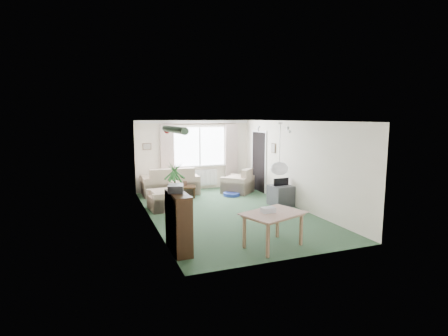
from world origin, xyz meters
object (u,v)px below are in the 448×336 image
object	(u,v)px
armchair_left	(164,196)
bookshelf	(178,222)
coffee_table	(183,192)
pet_bed	(231,194)
houseplant	(175,186)
dining_table	(273,230)
armchair_corner	(238,181)
tv_cube	(281,195)
sofa	(170,181)

from	to	relation	value
armchair_left	bookshelf	world-z (taller)	bookshelf
coffee_table	pet_bed	world-z (taller)	coffee_table
houseplant	pet_bed	world-z (taller)	houseplant
coffee_table	dining_table	world-z (taller)	dining_table
armchair_left	coffee_table	distance (m)	1.46
armchair_corner	dining_table	size ratio (longest dim) A/B	0.86
armchair_corner	coffee_table	bearing A→B (deg)	-41.28
coffee_table	houseplant	world-z (taller)	houseplant
armchair_corner	armchair_left	xyz separation A→B (m)	(-2.70, -1.27, -0.03)
houseplant	tv_cube	xyz separation A→B (m)	(2.98, -0.40, -0.40)
bookshelf	dining_table	bearing A→B (deg)	-14.82
tv_cube	pet_bed	world-z (taller)	tv_cube
coffee_table	pet_bed	xyz separation A→B (m)	(1.51, -0.33, -0.13)
sofa	armchair_left	size ratio (longest dim) A/B	2.11
sofa	armchair_corner	size ratio (longest dim) A/B	1.97
armchair_left	dining_table	size ratio (longest dim) A/B	0.80
armchair_left	houseplant	size ratio (longest dim) A/B	0.62
armchair_corner	armchair_left	size ratio (longest dim) A/B	1.07
armchair_left	pet_bed	distance (m)	2.50
armchair_left	tv_cube	xyz separation A→B (m)	(3.20, -0.73, -0.09)
bookshelf	pet_bed	world-z (taller)	bookshelf
armchair_corner	coffee_table	world-z (taller)	armchair_corner
sofa	bookshelf	bearing A→B (deg)	80.42
pet_bed	armchair_left	bearing A→B (deg)	-159.47
coffee_table	armchair_left	bearing A→B (deg)	-123.98
coffee_table	dining_table	distance (m)	4.77
sofa	bookshelf	world-z (taller)	bookshelf
sofa	coffee_table	size ratio (longest dim) A/B	2.25
sofa	dining_table	world-z (taller)	sofa
sofa	pet_bed	size ratio (longest dim) A/B	3.43
tv_cube	bookshelf	bearing A→B (deg)	-149.50
armchair_corner	armchair_left	world-z (taller)	armchair_corner
armchair_corner	houseplant	world-z (taller)	houseplant
coffee_table	houseplant	bearing A→B (deg)	-110.98
sofa	pet_bed	bearing A→B (deg)	152.46
coffee_table	bookshelf	distance (m)	4.47
armchair_corner	dining_table	world-z (taller)	armchair_corner
dining_table	houseplant	bearing A→B (deg)	110.54
sofa	dining_table	xyz separation A→B (m)	(0.87, -5.35, -0.12)
armchair_corner	bookshelf	bearing A→B (deg)	11.82
armchair_corner	dining_table	xyz separation A→B (m)	(-1.28, -4.80, -0.07)
bookshelf	tv_cube	xyz separation A→B (m)	(3.54, 2.38, -0.27)
armchair_left	armchair_corner	bearing A→B (deg)	110.84
armchair_left	houseplant	distance (m)	0.50
pet_bed	sofa	bearing A→B (deg)	151.82
armchair_corner	pet_bed	size ratio (longest dim) A/B	1.74
armchair_corner	bookshelf	xyz separation A→B (m)	(-3.04, -4.38, 0.15)
armchair_corner	dining_table	distance (m)	4.97
sofa	pet_bed	world-z (taller)	sofa
sofa	tv_cube	size ratio (longest dim) A/B	2.84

